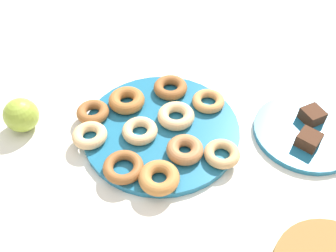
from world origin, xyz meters
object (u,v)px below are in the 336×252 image
object	(u,v)px
donut_plate	(161,129)
donut_2	(222,154)
donut_3	(123,167)
donut_5	(159,178)
brownie_far	(309,140)
donut_10	(209,101)
donut_6	(170,88)
cake_plate	(305,132)
apple	(21,115)
donut_9	(90,135)
brownie_near	(312,115)
donut_8	(184,150)
donut_1	(140,131)
donut_0	(127,100)
donut_4	(177,117)
donut_7	(93,112)

from	to	relation	value
donut_plate	donut_2	bearing A→B (deg)	112.73
donut_3	donut_plate	bearing A→B (deg)	-155.22
donut_5	brownie_far	bearing A→B (deg)	163.83
donut_plate	donut_10	world-z (taller)	donut_10
donut_5	donut_6	bearing A→B (deg)	-128.26
cake_plate	apple	bearing A→B (deg)	-35.38
donut_2	donut_9	distance (m)	0.31
donut_3	brownie_near	size ratio (longest dim) A/B	1.86
donut_plate	brownie_near	distance (m)	0.37
donut_8	brownie_near	distance (m)	0.33
donut_1	donut_9	world-z (taller)	same
donut_3	donut_6	world-z (taller)	donut_6
donut_6	cake_plate	xyz separation A→B (m)	(-0.20, 0.29, -0.02)
donut_0	donut_6	size ratio (longest dim) A/B	1.03
donut_plate	donut_2	xyz separation A→B (m)	(-0.06, 0.15, 0.02)
donut_6	brownie_far	xyz separation A→B (m)	(-0.17, 0.32, 0.00)
cake_plate	donut_3	bearing A→B (deg)	-17.82
donut_2	donut_9	bearing A→B (deg)	-43.34
donut_6	donut_10	xyz separation A→B (m)	(-0.05, 0.10, -0.00)
donut_4	brownie_near	xyz separation A→B (m)	(-0.28, 0.18, 0.00)
donut_3	donut_8	world-z (taller)	donut_8
donut_2	apple	distance (m)	0.48
donut_0	donut_8	world-z (taller)	donut_0
donut_2	donut_7	bearing A→B (deg)	-56.22
donut_6	donut_3	bearing A→B (deg)	34.93
donut_plate	donut_10	size ratio (longest dim) A/B	4.60
donut_6	donut_plate	bearing A→B (deg)	46.70
donut_5	donut_7	xyz separation A→B (m)	(0.03, -0.25, -0.00)
donut_9	cake_plate	xyz separation A→B (m)	(-0.44, 0.26, -0.02)
donut_4	donut_5	distance (m)	0.18
brownie_near	donut_2	bearing A→B (deg)	-6.39
donut_2	donut_8	world-z (taller)	donut_8
apple	donut_4	bearing A→B (deg)	147.66
donut_6	brownie_near	bearing A→B (deg)	130.20
donut_8	donut_10	world-z (taller)	donut_8
donut_0	donut_2	world-z (taller)	donut_0
donut_2	brownie_near	size ratio (longest dim) A/B	1.69
donut_8	cake_plate	size ratio (longest dim) A/B	0.34
donut_9	brownie_far	bearing A→B (deg)	145.13
donut_8	donut_9	size ratio (longest dim) A/B	1.03
donut_5	apple	size ratio (longest dim) A/B	1.06
donut_0	brownie_far	distance (m)	0.45
donut_5	brownie_far	distance (m)	0.36
brownie_far	donut_6	bearing A→B (deg)	-63.03
donut_7	cake_plate	size ratio (longest dim) A/B	0.32
donut_2	brownie_far	distance (m)	0.21
donut_5	donut_0	bearing A→B (deg)	-103.12
donut_5	donut_1	bearing A→B (deg)	-103.60
donut_5	donut_7	world-z (taller)	donut_5
donut_1	donut_7	distance (m)	0.13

